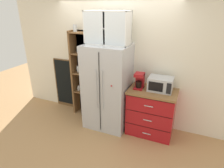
{
  "coord_description": "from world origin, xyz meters",
  "views": [
    {
      "loc": [
        1.49,
        -3.26,
        2.41
      ],
      "look_at": [
        0.1,
        -0.0,
        0.95
      ],
      "focal_mm": 30.7,
      "sensor_mm": 36.0,
      "label": 1
    }
  ],
  "objects_px": {
    "mug_charcoal": "(153,88)",
    "bottle_cobalt": "(154,84)",
    "mug_sage": "(153,88)",
    "bottle_clear": "(154,84)",
    "coffee_maker": "(139,80)",
    "chalkboard_menu": "(66,83)",
    "refrigerator": "(107,87)",
    "microwave": "(161,84)"
  },
  "relations": [
    {
      "from": "refrigerator",
      "to": "chalkboard_menu",
      "type": "height_order",
      "value": "refrigerator"
    },
    {
      "from": "mug_charcoal",
      "to": "refrigerator",
      "type": "bearing_deg",
      "value": -175.71
    },
    {
      "from": "refrigerator",
      "to": "bottle_cobalt",
      "type": "bearing_deg",
      "value": 8.48
    },
    {
      "from": "refrigerator",
      "to": "bottle_clear",
      "type": "bearing_deg",
      "value": 8.4
    },
    {
      "from": "refrigerator",
      "to": "mug_charcoal",
      "type": "relative_size",
      "value": 15.25
    },
    {
      "from": "mug_sage",
      "to": "bottle_cobalt",
      "type": "height_order",
      "value": "bottle_cobalt"
    },
    {
      "from": "coffee_maker",
      "to": "mug_charcoal",
      "type": "relative_size",
      "value": 2.72
    },
    {
      "from": "bottle_cobalt",
      "to": "chalkboard_menu",
      "type": "height_order",
      "value": "chalkboard_menu"
    },
    {
      "from": "coffee_maker",
      "to": "bottle_clear",
      "type": "distance_m",
      "value": 0.28
    },
    {
      "from": "refrigerator",
      "to": "bottle_cobalt",
      "type": "height_order",
      "value": "refrigerator"
    },
    {
      "from": "mug_charcoal",
      "to": "chalkboard_menu",
      "type": "xyz_separation_m",
      "value": [
        -2.2,
        0.26,
        -0.36
      ]
    },
    {
      "from": "microwave",
      "to": "bottle_cobalt",
      "type": "height_order",
      "value": "microwave"
    },
    {
      "from": "mug_sage",
      "to": "bottle_clear",
      "type": "height_order",
      "value": "bottle_clear"
    },
    {
      "from": "microwave",
      "to": "coffee_maker",
      "type": "bearing_deg",
      "value": -173.9
    },
    {
      "from": "microwave",
      "to": "chalkboard_menu",
      "type": "height_order",
      "value": "chalkboard_menu"
    },
    {
      "from": "refrigerator",
      "to": "chalkboard_menu",
      "type": "relative_size",
      "value": 1.41
    },
    {
      "from": "refrigerator",
      "to": "mug_charcoal",
      "type": "xyz_separation_m",
      "value": [
        0.91,
        0.07,
        0.11
      ]
    },
    {
      "from": "refrigerator",
      "to": "coffee_maker",
      "type": "bearing_deg",
      "value": 6.59
    },
    {
      "from": "mug_charcoal",
      "to": "microwave",
      "type": "bearing_deg",
      "value": 21.92
    },
    {
      "from": "bottle_clear",
      "to": "bottle_cobalt",
      "type": "xyz_separation_m",
      "value": [
        0.0,
        0.0,
        -0.01
      ]
    },
    {
      "from": "coffee_maker",
      "to": "bottle_clear",
      "type": "height_order",
      "value": "coffee_maker"
    },
    {
      "from": "coffee_maker",
      "to": "mug_sage",
      "type": "xyz_separation_m",
      "value": [
        0.28,
        0.0,
        -0.11
      ]
    },
    {
      "from": "refrigerator",
      "to": "bottle_cobalt",
      "type": "xyz_separation_m",
      "value": [
        0.91,
        0.14,
        0.17
      ]
    },
    {
      "from": "bottle_clear",
      "to": "bottle_cobalt",
      "type": "distance_m",
      "value": 0.01
    },
    {
      "from": "mug_charcoal",
      "to": "bottle_cobalt",
      "type": "relative_size",
      "value": 0.46
    },
    {
      "from": "refrigerator",
      "to": "coffee_maker",
      "type": "height_order",
      "value": "refrigerator"
    },
    {
      "from": "coffee_maker",
      "to": "chalkboard_menu",
      "type": "height_order",
      "value": "coffee_maker"
    },
    {
      "from": "mug_charcoal",
      "to": "bottle_clear",
      "type": "xyz_separation_m",
      "value": [
        -0.0,
        0.07,
        0.07
      ]
    },
    {
      "from": "coffee_maker",
      "to": "mug_charcoal",
      "type": "bearing_deg",
      "value": -1.08
    },
    {
      "from": "mug_sage",
      "to": "bottle_cobalt",
      "type": "bearing_deg",
      "value": 91.65
    },
    {
      "from": "refrigerator",
      "to": "bottle_clear",
      "type": "height_order",
      "value": "refrigerator"
    },
    {
      "from": "microwave",
      "to": "mug_charcoal",
      "type": "distance_m",
      "value": 0.15
    },
    {
      "from": "refrigerator",
      "to": "microwave",
      "type": "distance_m",
      "value": 1.06
    },
    {
      "from": "microwave",
      "to": "coffee_maker",
      "type": "distance_m",
      "value": 0.4
    },
    {
      "from": "mug_charcoal",
      "to": "chalkboard_menu",
      "type": "distance_m",
      "value": 2.25
    },
    {
      "from": "microwave",
      "to": "mug_sage",
      "type": "relative_size",
      "value": 3.6
    },
    {
      "from": "mug_sage",
      "to": "bottle_cobalt",
      "type": "xyz_separation_m",
      "value": [
        -0.0,
        0.06,
        0.06
      ]
    },
    {
      "from": "mug_sage",
      "to": "bottle_clear",
      "type": "bearing_deg",
      "value": 91.69
    },
    {
      "from": "bottle_clear",
      "to": "refrigerator",
      "type": "bearing_deg",
      "value": -171.6
    },
    {
      "from": "coffee_maker",
      "to": "bottle_clear",
      "type": "bearing_deg",
      "value": 12.54
    },
    {
      "from": "microwave",
      "to": "chalkboard_menu",
      "type": "xyz_separation_m",
      "value": [
        -2.32,
        0.22,
        -0.44
      ]
    },
    {
      "from": "mug_charcoal",
      "to": "mug_sage",
      "type": "xyz_separation_m",
      "value": [
        -0.0,
        0.01,
        -0.0
      ]
    }
  ]
}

